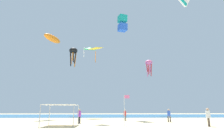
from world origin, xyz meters
TOP-DOWN VIEW (x-y plane):
  - ground at (0.00, 0.00)m, footprint 110.00×110.00m
  - ocean_strip at (0.00, 29.55)m, footprint 110.00×25.75m
  - canopy_tent at (-6.57, -1.48)m, footprint 3.40×3.15m
  - person_near_tent at (-5.05, 1.83)m, footprint 0.42×0.45m
  - person_leftmost at (7.02, 3.82)m, footprint 0.47×0.42m
  - person_central at (1.25, 7.29)m, footprint 0.40×0.40m
  - person_rightmost at (8.83, -2.81)m, footprint 0.44×0.44m
  - banner_flag at (0.36, -1.78)m, footprint 0.61×0.06m
  - kite_octopus_pink at (10.05, 26.53)m, footprint 2.66×2.66m
  - kite_box_teal at (1.45, 11.49)m, footprint 1.97×2.04m
  - kite_inflatable_orange at (-12.89, 13.73)m, footprint 3.27×4.83m
  - kite_delta_green at (-5.52, 17.54)m, footprint 3.43×3.47m
  - kite_diamond_yellow at (-3.25, 3.15)m, footprint 2.15×2.14m
  - kite_octopus_black at (-10.97, 26.62)m, footprint 2.38×2.38m

SIDE VIEW (x-z plane):
  - ground at x=0.00m, z-range -0.10..0.00m
  - ocean_strip at x=0.00m, z-range 0.00..0.03m
  - person_central at x=1.25m, z-range 0.15..1.83m
  - person_leftmost at x=7.02m, z-range 0.15..1.92m
  - person_near_tent at x=-5.05m, z-range 0.15..1.92m
  - person_rightmost at x=8.83m, z-range 0.16..2.02m
  - banner_flag at x=0.36m, z-range 0.36..3.59m
  - canopy_tent at x=-6.57m, z-range 1.01..3.24m
  - kite_diamond_yellow at x=-3.25m, z-range 9.02..11.33m
  - kite_octopus_pink at x=10.05m, z-range 11.86..16.52m
  - kite_delta_green at x=-5.52m, z-range 13.98..16.55m
  - kite_inflatable_orange at x=-12.89m, z-range 15.15..16.91m
  - kite_octopus_black at x=-10.97m, z-range 14.72..20.12m
  - kite_box_teal at x=1.45m, z-range 16.84..20.22m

